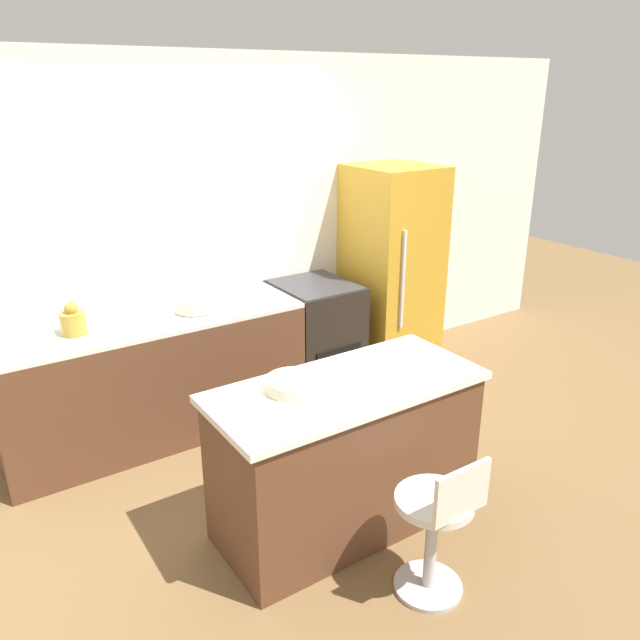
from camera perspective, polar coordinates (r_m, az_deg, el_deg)
ground_plane at (r=4.56m, az=-9.08°, el=-10.90°), size 14.00×14.00×0.00m
wall_back at (r=4.67m, az=-13.69°, el=6.92°), size 8.00×0.06×2.60m
back_counter at (r=4.54m, az=-14.86°, el=-5.10°), size 2.08×0.66×0.90m
kitchen_island at (r=3.54m, az=2.36°, el=-12.20°), size 1.50×0.67×0.89m
oven_range at (r=5.07m, az=-0.43°, el=-1.55°), size 0.59×0.67×0.90m
refrigerator at (r=5.34m, az=6.50°, el=4.44°), size 0.65×0.72×1.76m
stool_chair at (r=3.19m, az=10.59°, el=-18.10°), size 0.38×0.38×0.80m
kettle at (r=4.20m, az=-21.66°, el=-0.08°), size 0.16×0.16×0.22m
mixing_bowl at (r=4.42m, az=-11.36°, el=1.42°), size 0.29×0.29×0.08m
fruit_bowl at (r=3.24m, az=-2.44°, el=-5.88°), size 0.30×0.30×0.07m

